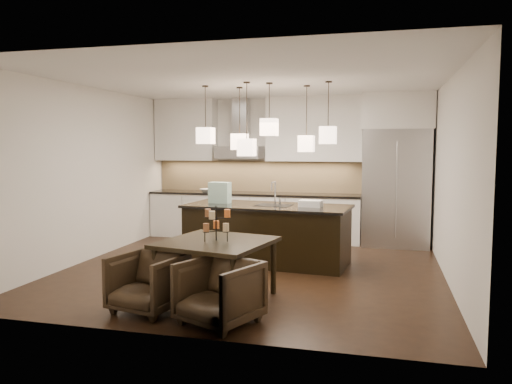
% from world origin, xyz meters
% --- Properties ---
extents(floor, '(5.50, 5.50, 0.02)m').
position_xyz_m(floor, '(0.00, 0.00, -0.01)').
color(floor, black).
rests_on(floor, ground).
extents(ceiling, '(5.50, 5.50, 0.02)m').
position_xyz_m(ceiling, '(0.00, 0.00, 2.81)').
color(ceiling, white).
rests_on(ceiling, wall_back).
extents(wall_back, '(5.50, 0.02, 2.80)m').
position_xyz_m(wall_back, '(0.00, 2.76, 1.40)').
color(wall_back, silver).
rests_on(wall_back, ground).
extents(wall_front, '(5.50, 0.02, 2.80)m').
position_xyz_m(wall_front, '(0.00, -2.76, 1.40)').
color(wall_front, silver).
rests_on(wall_front, ground).
extents(wall_left, '(0.02, 5.50, 2.80)m').
position_xyz_m(wall_left, '(-2.76, 0.00, 1.40)').
color(wall_left, silver).
rests_on(wall_left, ground).
extents(wall_right, '(0.02, 5.50, 2.80)m').
position_xyz_m(wall_right, '(2.76, 0.00, 1.40)').
color(wall_right, silver).
rests_on(wall_right, ground).
extents(refrigerator, '(1.20, 0.72, 2.15)m').
position_xyz_m(refrigerator, '(2.10, 2.38, 1.07)').
color(refrigerator, '#B7B7BA').
rests_on(refrigerator, floor).
extents(fridge_panel, '(1.26, 0.72, 0.65)m').
position_xyz_m(fridge_panel, '(2.10, 2.38, 2.47)').
color(fridge_panel, silver).
rests_on(fridge_panel, refrigerator).
extents(lower_cabinets, '(4.21, 0.62, 0.88)m').
position_xyz_m(lower_cabinets, '(-0.62, 2.43, 0.44)').
color(lower_cabinets, silver).
rests_on(lower_cabinets, floor).
extents(countertop, '(4.21, 0.66, 0.04)m').
position_xyz_m(countertop, '(-0.62, 2.43, 0.90)').
color(countertop, black).
rests_on(countertop, lower_cabinets).
extents(backsplash, '(4.21, 0.02, 0.63)m').
position_xyz_m(backsplash, '(-0.62, 2.73, 1.24)').
color(backsplash, tan).
rests_on(backsplash, countertop).
extents(upper_cab_left, '(1.25, 0.35, 1.25)m').
position_xyz_m(upper_cab_left, '(-2.10, 2.57, 2.17)').
color(upper_cab_left, silver).
rests_on(upper_cab_left, wall_back).
extents(upper_cab_right, '(1.85, 0.35, 1.25)m').
position_xyz_m(upper_cab_right, '(0.55, 2.57, 2.17)').
color(upper_cab_right, silver).
rests_on(upper_cab_right, wall_back).
extents(hood_canopy, '(0.90, 0.52, 0.24)m').
position_xyz_m(hood_canopy, '(-0.93, 2.48, 1.72)').
color(hood_canopy, '#B7B7BA').
rests_on(hood_canopy, wall_back).
extents(hood_chimney, '(0.30, 0.28, 0.96)m').
position_xyz_m(hood_chimney, '(-0.93, 2.59, 2.32)').
color(hood_chimney, '#B7B7BA').
rests_on(hood_chimney, hood_canopy).
extents(fruit_bowl, '(0.31, 0.31, 0.06)m').
position_xyz_m(fruit_bowl, '(-1.59, 2.38, 0.95)').
color(fruit_bowl, silver).
rests_on(fruit_bowl, countertop).
extents(island_body, '(2.59, 1.24, 0.88)m').
position_xyz_m(island_body, '(0.11, 0.49, 0.44)').
color(island_body, black).
rests_on(island_body, floor).
extents(island_top, '(2.67, 1.32, 0.04)m').
position_xyz_m(island_top, '(0.11, 0.49, 0.90)').
color(island_top, black).
rests_on(island_top, island_body).
extents(faucet, '(0.12, 0.25, 0.38)m').
position_xyz_m(faucet, '(0.22, 0.58, 1.11)').
color(faucet, silver).
rests_on(faucet, island_top).
extents(tote_bag, '(0.36, 0.21, 0.34)m').
position_xyz_m(tote_bag, '(-0.70, 0.55, 1.09)').
color(tote_bag, '#296C4A').
rests_on(tote_bag, island_top).
extents(food_container, '(0.36, 0.27, 0.10)m').
position_xyz_m(food_container, '(0.81, 0.43, 0.97)').
color(food_container, silver).
rests_on(food_container, island_top).
extents(dining_table, '(1.42, 1.42, 0.72)m').
position_xyz_m(dining_table, '(-0.05, -1.52, 0.36)').
color(dining_table, black).
rests_on(dining_table, floor).
extents(candelabra, '(0.41, 0.41, 0.42)m').
position_xyz_m(candelabra, '(-0.05, -1.52, 0.93)').
color(candelabra, black).
rests_on(candelabra, dining_table).
extents(candle_a, '(0.09, 0.09, 0.10)m').
position_xyz_m(candle_a, '(0.08, -1.55, 0.89)').
color(candle_a, '#DDBF8A').
rests_on(candle_a, candelabra).
extents(candle_b, '(0.09, 0.09, 0.10)m').
position_xyz_m(candle_b, '(-0.09, -1.40, 0.89)').
color(candle_b, orange).
rests_on(candle_b, candelabra).
extents(candle_c, '(0.09, 0.09, 0.10)m').
position_xyz_m(candle_c, '(-0.14, -1.62, 0.89)').
color(candle_c, '#945934').
rests_on(candle_c, candelabra).
extents(candle_d, '(0.09, 0.09, 0.10)m').
position_xyz_m(candle_d, '(0.07, -1.46, 1.04)').
color(candle_d, orange).
rests_on(candle_d, candelabra).
extents(candle_e, '(0.09, 0.09, 0.10)m').
position_xyz_m(candle_e, '(-0.17, -1.48, 1.04)').
color(candle_e, '#945934').
rests_on(candle_e, candelabra).
extents(candle_f, '(0.09, 0.09, 0.10)m').
position_xyz_m(candle_f, '(-0.06, -1.65, 1.04)').
color(candle_f, '#DDBF8A').
rests_on(candle_f, candelabra).
extents(armchair_left, '(0.84, 0.86, 0.66)m').
position_xyz_m(armchair_left, '(-0.65, -2.13, 0.33)').
color(armchair_left, black).
rests_on(armchair_left, floor).
extents(armchair_right, '(0.95, 0.96, 0.67)m').
position_xyz_m(armchair_right, '(0.25, -2.32, 0.34)').
color(armchair_right, black).
rests_on(armchair_right, floor).
extents(pendant_a, '(0.24, 0.24, 0.26)m').
position_xyz_m(pendant_a, '(-0.89, 0.44, 2.01)').
color(pendant_a, beige).
rests_on(pendant_a, ceiling).
extents(pendant_b, '(0.24, 0.24, 0.26)m').
position_xyz_m(pendant_b, '(-0.42, 0.76, 1.92)').
color(pendant_b, beige).
rests_on(pendant_b, ceiling).
extents(pendant_c, '(0.24, 0.24, 0.26)m').
position_xyz_m(pendant_c, '(0.17, 0.33, 2.13)').
color(pendant_c, beige).
rests_on(pendant_c, ceiling).
extents(pendant_d, '(0.24, 0.24, 0.26)m').
position_xyz_m(pendant_d, '(0.67, 0.81, 1.88)').
color(pendant_d, beige).
rests_on(pendant_d, ceiling).
extents(pendant_e, '(0.24, 0.24, 0.26)m').
position_xyz_m(pendant_e, '(1.06, 0.38, 2.01)').
color(pendant_e, beige).
rests_on(pendant_e, ceiling).
extents(pendant_f, '(0.24, 0.24, 0.26)m').
position_xyz_m(pendant_f, '(-0.13, 0.15, 1.83)').
color(pendant_f, beige).
rests_on(pendant_f, ceiling).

